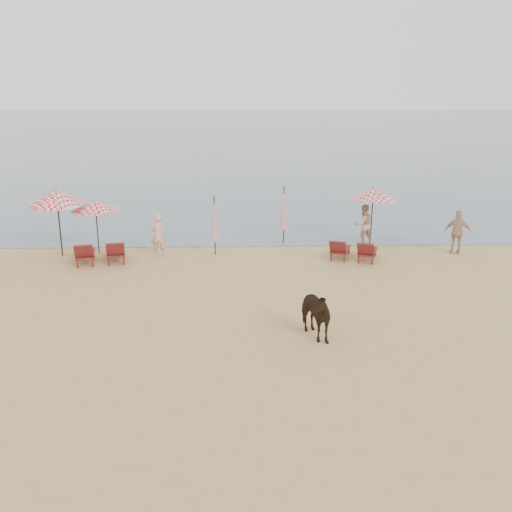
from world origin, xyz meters
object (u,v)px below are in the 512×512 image
Objects in this scene: umbrella_open_left_b at (57,197)px; umbrella_open_right at (373,193)px; lounger_cluster_left at (100,252)px; umbrella_open_left_a at (95,206)px; umbrella_closed_left at (215,219)px; beachgoer_right_b at (458,232)px; beachgoer_right_a at (363,224)px; cow at (312,313)px; beachgoer_left at (158,235)px; umbrella_closed_right at (284,208)px; lounger_cluster_right at (353,250)px.

umbrella_open_left_b is 12.65m from umbrella_open_right.
lounger_cluster_left is at bearing -154.18° from umbrella_open_right.
umbrella_closed_left is at bearing 13.69° from umbrella_open_left_a.
beachgoer_right_a is at bearing -9.10° from beachgoer_right_b.
umbrella_open_right is at bearing 1.45° from lounger_cluster_left.
lounger_cluster_left is at bearing 115.02° from cow.
umbrella_open_left_a is 1.27× the size of beachgoer_left.
umbrella_closed_right is at bearing -22.43° from beachgoer_right_a.
beachgoer_left is (-5.04, -1.74, -0.66)m from umbrella_closed_right.
umbrella_closed_right is 1.45× the size of beachgoer_left.
umbrella_open_left_b reaches higher than umbrella_closed_right.
umbrella_open_left_a is 1.30× the size of cow.
umbrella_open_right is (11.20, 1.15, 0.24)m from umbrella_open_left_a.
umbrella_open_right is 1.02× the size of umbrella_closed_left.
lounger_cluster_left is 13.88m from beachgoer_right_b.
beachgoer_right_b is at bearing 27.53° from cow.
cow is at bearing 120.39° from beachgoer_left.
umbrella_closed_left is 8.37m from cow.
umbrella_closed_left reaches higher than beachgoer_left.
umbrella_open_left_b reaches higher than beachgoer_left.
umbrella_closed_right reaches higher than cow.
umbrella_open_left_a is (-9.98, 1.29, 1.50)m from lounger_cluster_right.
lounger_cluster_right is 2.50m from beachgoer_right_a.
umbrella_open_left_b is 9.04m from umbrella_closed_right.
lounger_cluster_left is at bearing -166.37° from umbrella_closed_left.
umbrella_closed_left is at bearing 179.11° from beachgoer_left.
beachgoer_right_a is (12.20, 1.35, -1.50)m from umbrella_open_left_b.
umbrella_open_right is (10.79, 2.57, 1.71)m from lounger_cluster_left.
umbrella_open_left_a is 2.72m from beachgoer_left.
cow is at bearing -89.73° from umbrella_closed_right.
umbrella_closed_left reaches higher than lounger_cluster_right.
umbrella_open_right reaches higher than lounger_cluster_right.
umbrella_closed_left is 1.39× the size of beachgoer_right_a.
umbrella_open_left_b is at bearing -160.88° from umbrella_open_right.
beachgoer_right_a is 0.96× the size of beachgoer_right_b.
cow is 0.93× the size of beachgoer_right_b.
beachgoer_right_a is (6.16, 1.42, -0.60)m from umbrella_closed_left.
umbrella_open_left_a is 7.62m from umbrella_closed_right.
beachgoer_right_a is at bearing 88.77° from lounger_cluster_right.
lounger_cluster_right is at bearing -45.88° from umbrella_closed_right.
cow is (7.54, -8.22, -1.22)m from umbrella_open_left_a.
beachgoer_right_b reaches higher than cow.
umbrella_open_right is at bearing 24.35° from umbrella_open_left_a.
beachgoer_right_b is at bearing -14.80° from umbrella_closed_right.
beachgoer_right_a is at bearing 48.99° from cow.
cow is at bearing -98.94° from umbrella_open_right.
beachgoer_right_a reaches higher than lounger_cluster_left.
beachgoer_right_b is at bearing -0.73° from umbrella_closed_left.
umbrella_closed_left is at bearing -149.55° from umbrella_closed_right.
cow is (-2.44, -6.92, 0.28)m from lounger_cluster_right.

